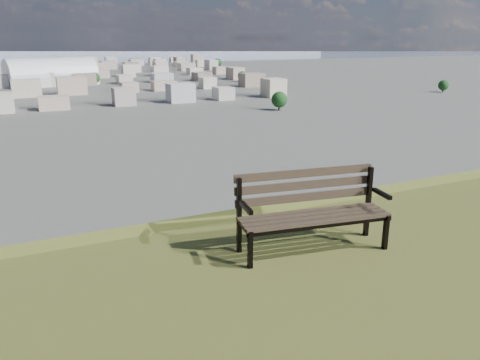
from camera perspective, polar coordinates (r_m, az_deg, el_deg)
name	(u,v)px	position (r m, az deg, el deg)	size (l,w,h in m)	color
park_bench	(311,206)	(5.41, 8.64, -3.21)	(1.78, 0.79, 0.90)	#403424
arena	(52,77)	(307.73, -21.96, 11.56)	(53.88, 32.67, 21.22)	silver
city_blocks	(21,71)	(396.53, -25.10, 11.93)	(395.00, 361.00, 7.00)	silver
bay_water	(18,55)	(901.78, -25.45, 13.61)	(2400.00, 700.00, 0.12)	#838EA7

